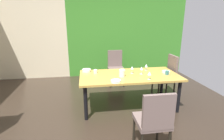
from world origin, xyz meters
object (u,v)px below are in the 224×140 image
at_px(wine_glass_east, 146,66).
at_px(chair_head_far, 116,66).
at_px(cup_near_shelf, 167,73).
at_px(chair_right_far, 167,75).
at_px(serving_bowl_left, 116,81).
at_px(cup_south, 95,71).
at_px(wine_glass_center, 149,74).
at_px(dining_table, 129,78).
at_px(serving_bowl_rear, 166,72).
at_px(wine_glass_west, 142,69).
at_px(pitcher_near_window, 122,73).
at_px(wine_glass_corner, 132,68).
at_px(serving_bowl_front, 86,70).
at_px(chair_head_near, 154,119).

bearing_deg(wine_glass_east, chair_head_far, 113.80).
distance_m(wine_glass_east, cup_near_shelf, 0.51).
relative_size(chair_right_far, wine_glass_east, 7.35).
bearing_deg(serving_bowl_left, cup_south, 118.27).
height_order(wine_glass_center, wine_glass_east, wine_glass_center).
bearing_deg(cup_south, dining_table, -17.75).
relative_size(chair_head_far, wine_glass_center, 6.34).
bearing_deg(serving_bowl_rear, chair_right_far, 58.10).
xyz_separation_m(chair_head_far, wine_glass_west, (0.30, -1.41, 0.29)).
bearing_deg(pitcher_near_window, chair_head_far, 84.82).
xyz_separation_m(serving_bowl_left, cup_near_shelf, (1.13, 0.28, 0.02)).
relative_size(chair_right_far, chair_head_far, 1.05).
distance_m(wine_glass_east, wine_glass_corner, 0.43).
bearing_deg(wine_glass_corner, chair_head_far, 95.21).
height_order(wine_glass_east, serving_bowl_front, wine_glass_east).
relative_size(wine_glass_west, serving_bowl_rear, 0.95).
height_order(chair_right_far, serving_bowl_left, chair_right_far).
relative_size(wine_glass_corner, pitcher_near_window, 1.05).
bearing_deg(wine_glass_east, pitcher_near_window, -148.92).
height_order(wine_glass_east, cup_south, wine_glass_east).
relative_size(chair_head_far, pitcher_near_window, 6.58).
relative_size(wine_glass_west, cup_near_shelf, 1.97).
distance_m(chair_head_near, cup_near_shelf, 1.54).
distance_m(chair_head_near, wine_glass_corner, 1.54).
relative_size(wine_glass_center, wine_glass_east, 1.10).
relative_size(dining_table, cup_south, 24.57).
xyz_separation_m(wine_glass_east, cup_south, (-1.15, -0.06, -0.06)).
distance_m(wine_glass_west, cup_near_shelf, 0.53).
bearing_deg(serving_bowl_rear, cup_south, 172.36).
bearing_deg(wine_glass_corner, chair_right_far, 14.05).
xyz_separation_m(wine_glass_west, serving_bowl_rear, (0.56, 0.01, -0.10)).
xyz_separation_m(dining_table, cup_south, (-0.69, 0.22, 0.11)).
bearing_deg(wine_glass_center, serving_bowl_front, 148.64).
bearing_deg(chair_head_near, wine_glass_east, 74.38).
xyz_separation_m(chair_head_far, cup_south, (-0.65, -1.20, 0.21)).
distance_m(dining_table, serving_bowl_left, 0.54).
xyz_separation_m(wine_glass_west, serving_bowl_left, (-0.62, -0.41, -0.10)).
bearing_deg(serving_bowl_rear, chair_head_far, 121.46).
bearing_deg(cup_south, wine_glass_corner, -9.68).
bearing_deg(pitcher_near_window, cup_near_shelf, -0.98).
bearing_deg(dining_table, cup_near_shelf, -8.72).
height_order(chair_right_far, serving_bowl_rear, chair_right_far).
bearing_deg(wine_glass_center, chair_head_far, 100.98).
xyz_separation_m(chair_right_far, pitcher_near_window, (-1.18, -0.42, 0.23)).
bearing_deg(chair_right_far, serving_bowl_rear, 148.10).
distance_m(chair_head_far, serving_bowl_left, 1.86).
bearing_deg(pitcher_near_window, dining_table, 29.25).
height_order(dining_table, wine_glass_west, wine_glass_west).
bearing_deg(pitcher_near_window, serving_bowl_rear, 6.94).
relative_size(wine_glass_west, serving_bowl_left, 0.87).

